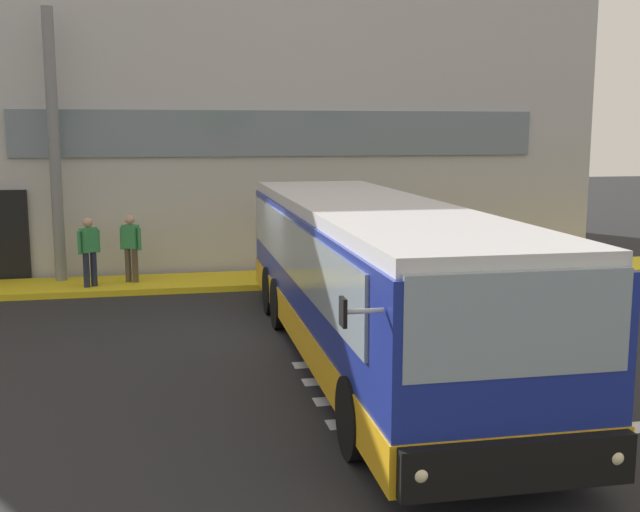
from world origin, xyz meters
TOP-DOWN VIEW (x-y plane):
  - ground_plane at (0.00, 0.00)m, footprint 80.00×90.00m
  - bay_paint_stripes at (2.00, -4.20)m, footprint 4.40×3.96m
  - terminal_building at (-0.68, 11.60)m, footprint 21.82×13.80m
  - boarding_curb at (0.00, 4.80)m, footprint 24.02×2.00m
  - entry_support_column at (-4.81, 5.40)m, footprint 0.28×0.28m
  - bus_main_foreground at (1.13, -2.36)m, footprint 3.11×11.51m
  - passenger_near_column at (-4.03, 4.41)m, footprint 0.52×0.50m
  - passenger_by_doorway at (-3.05, 4.78)m, footprint 0.52×0.38m
  - safety_bollard_yellow at (1.02, 3.60)m, footprint 0.18×0.18m

SIDE VIEW (x-z plane):
  - ground_plane at x=0.00m, z-range -0.02..0.00m
  - bay_paint_stripes at x=2.00m, z-range 0.00..0.01m
  - boarding_curb at x=0.00m, z-range 0.00..0.15m
  - safety_bollard_yellow at x=1.02m, z-range 0.00..0.90m
  - passenger_by_doorway at x=-3.05m, z-range 0.24..1.92m
  - passenger_near_column at x=-4.03m, z-range 0.28..1.95m
  - bus_main_foreground at x=1.13m, z-range -0.01..2.69m
  - entry_support_column at x=-4.81m, z-range 0.15..6.81m
  - terminal_building at x=-0.68m, z-range -0.01..8.12m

